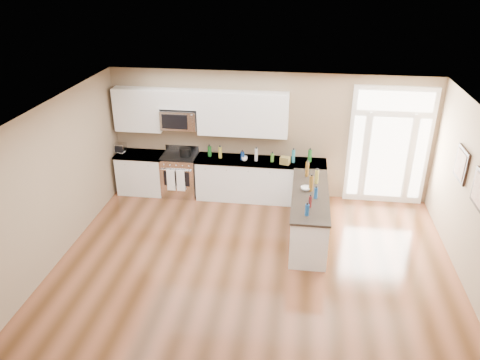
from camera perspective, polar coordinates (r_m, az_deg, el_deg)
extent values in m
plane|color=#482A14|center=(7.54, 0.79, -15.37)|extent=(8.00, 8.00, 0.00)
plane|color=#8A7357|center=(10.31, 3.60, 5.41)|extent=(7.00, 0.00, 7.00)
plane|color=#8A7357|center=(7.88, -25.38, -3.86)|extent=(0.00, 8.00, 8.00)
plane|color=white|center=(6.09, 0.94, 4.97)|extent=(8.00, 8.00, 0.00)
cube|color=silver|center=(10.96, -11.79, 0.79)|extent=(1.06, 0.62, 0.90)
cube|color=black|center=(11.13, -11.61, -1.08)|extent=(1.02, 0.52, 0.10)
cube|color=black|center=(10.78, -12.01, 3.06)|extent=(1.10, 0.66, 0.04)
cube|color=silver|center=(10.41, 2.48, -0.05)|extent=(2.81, 0.62, 0.90)
cube|color=black|center=(10.58, 2.43, -2.00)|extent=(2.77, 0.52, 0.10)
cube|color=black|center=(10.21, 2.52, 2.33)|extent=(2.85, 0.66, 0.04)
cube|color=silver|center=(9.09, 8.38, -4.36)|extent=(0.65, 2.28, 0.90)
cube|color=black|center=(9.29, 8.23, -6.50)|extent=(0.61, 2.18, 0.10)
cube|color=black|center=(8.87, 8.58, -1.72)|extent=(0.69, 2.32, 0.04)
cube|color=silver|center=(10.58, -12.31, 8.40)|extent=(1.04, 0.33, 0.95)
cube|color=silver|center=(10.04, 0.33, 8.07)|extent=(1.94, 0.33, 0.95)
cube|color=silver|center=(10.23, -7.46, 9.79)|extent=(0.82, 0.33, 0.40)
cube|color=silver|center=(10.32, -7.38, 7.38)|extent=(0.78, 0.40, 0.42)
cube|color=black|center=(10.15, -8.00, 7.03)|extent=(0.56, 0.01, 0.32)
cube|color=white|center=(10.45, 17.67, 3.92)|extent=(1.70, 0.08, 2.60)
cube|color=white|center=(10.50, 17.53, 2.56)|extent=(0.78, 0.02, 1.80)
cube|color=white|center=(10.40, 13.95, 2.79)|extent=(0.22, 0.02, 1.80)
cube|color=white|center=(10.64, 21.03, 2.31)|extent=(0.22, 0.02, 1.80)
cube|color=white|center=(10.10, 18.46, 9.09)|extent=(1.50, 0.02, 0.40)
cube|color=black|center=(8.95, 25.41, 1.73)|extent=(0.04, 0.58, 0.58)
cube|color=brown|center=(8.94, 25.25, 1.74)|extent=(0.01, 0.46, 0.46)
cube|color=black|center=(8.08, 27.25, -1.11)|extent=(0.04, 0.58, 0.58)
cube|color=brown|center=(8.08, 27.09, -1.10)|extent=(0.01, 0.46, 0.46)
cube|color=silver|center=(10.70, -7.28, 0.58)|extent=(0.77, 0.63, 0.92)
cube|color=black|center=(10.51, -7.43, 2.93)|extent=(0.77, 0.60, 0.03)
cube|color=silver|center=(10.75, -7.05, 3.90)|extent=(0.77, 0.04, 0.14)
cube|color=black|center=(10.40, -7.74, 0.14)|extent=(0.58, 0.01, 0.34)
cylinder|color=silver|center=(10.28, -7.85, 1.18)|extent=(0.70, 0.02, 0.02)
cube|color=white|center=(10.41, -8.42, -0.01)|extent=(0.18, 0.02, 0.50)
cube|color=white|center=(10.35, -7.25, -0.08)|extent=(0.18, 0.02, 0.50)
cylinder|color=black|center=(10.43, -6.69, 3.45)|extent=(0.30, 0.30, 0.19)
cube|color=silver|center=(10.93, -14.39, 3.83)|extent=(0.26, 0.22, 0.21)
cube|color=brown|center=(10.01, 5.50, 2.38)|extent=(0.23, 0.19, 0.16)
imported|color=white|center=(10.89, -14.24, 3.29)|extent=(0.19, 0.19, 0.04)
imported|color=white|center=(8.96, 8.04, -1.02)|extent=(0.26, 0.26, 0.06)
imported|color=white|center=(10.15, 0.55, 2.63)|extent=(0.17, 0.17, 0.10)
cylinder|color=#19591E|center=(10.17, 8.50, 2.93)|extent=(0.08, 0.08, 0.28)
cylinder|color=navy|center=(8.64, 9.23, -1.59)|extent=(0.07, 0.07, 0.21)
cylinder|color=brown|center=(8.89, 8.67, -0.42)|extent=(0.08, 0.08, 0.30)
cylinder|color=olive|center=(10.28, -2.43, 3.37)|extent=(0.08, 0.08, 0.25)
cylinder|color=#26727F|center=(10.09, 6.52, 2.90)|extent=(0.07, 0.07, 0.29)
cylinder|color=#591919|center=(8.33, 8.55, -2.63)|extent=(0.06, 0.06, 0.21)
cylinder|color=#B2B2B7|center=(10.12, 1.98, 3.10)|extent=(0.07, 0.07, 0.28)
cylinder|color=navy|center=(10.17, 0.30, 2.96)|extent=(0.09, 0.09, 0.19)
cylinder|color=#3F7226|center=(10.10, 3.95, 2.75)|extent=(0.07, 0.07, 0.19)
cylinder|color=#19591E|center=(10.39, -3.72, 3.53)|extent=(0.08, 0.08, 0.23)
cylinder|color=navy|center=(8.07, 8.18, -3.63)|extent=(0.07, 0.07, 0.21)
cylinder|color=brown|center=(9.48, 8.18, 1.31)|extent=(0.07, 0.07, 0.30)
cylinder|color=olive|center=(9.22, 9.34, 0.40)|extent=(0.08, 0.08, 0.27)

